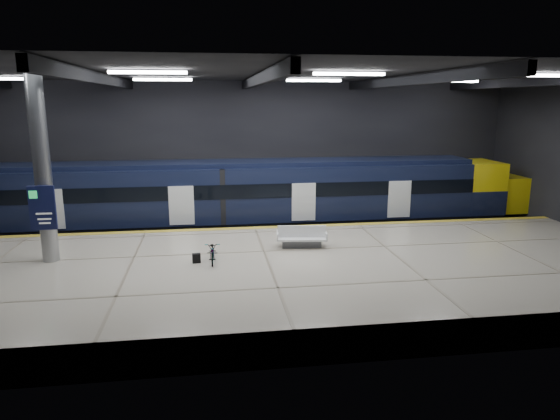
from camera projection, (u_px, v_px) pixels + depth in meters
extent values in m
plane|color=black|center=(261.00, 269.00, 20.99)|extent=(30.00, 30.00, 0.00)
cube|color=black|center=(245.00, 154.00, 27.86)|extent=(30.00, 0.10, 8.00)
cube|color=black|center=(295.00, 222.00, 12.40)|extent=(30.00, 0.10, 8.00)
cube|color=black|center=(260.00, 73.00, 19.27)|extent=(30.00, 16.00, 0.10)
cube|color=black|center=(99.00, 78.00, 18.48)|extent=(0.25, 16.00, 0.40)
cube|color=black|center=(260.00, 79.00, 19.33)|extent=(0.25, 16.00, 0.40)
cube|color=black|center=(407.00, 80.00, 20.17)|extent=(0.25, 16.00, 0.40)
cube|color=black|center=(543.00, 81.00, 21.01)|extent=(0.25, 16.00, 0.40)
cube|color=white|center=(148.00, 72.00, 16.80)|extent=(2.60, 0.18, 0.10)
cube|color=white|center=(349.00, 74.00, 17.79)|extent=(2.60, 0.18, 0.10)
cube|color=white|center=(529.00, 75.00, 18.77)|extent=(2.60, 0.18, 0.10)
cube|color=white|center=(163.00, 80.00, 22.60)|extent=(2.60, 0.18, 0.10)
cube|color=white|center=(314.00, 80.00, 23.59)|extent=(2.60, 0.18, 0.10)
cube|color=white|center=(453.00, 81.00, 24.57)|extent=(2.60, 0.18, 0.10)
cube|color=beige|center=(269.00, 277.00, 18.46)|extent=(30.00, 11.00, 1.10)
cube|color=gold|center=(255.00, 228.00, 23.41)|extent=(30.00, 0.40, 0.01)
cube|color=gray|center=(251.00, 237.00, 25.59)|extent=(30.00, 0.08, 0.16)
cube|color=gray|center=(249.00, 230.00, 26.98)|extent=(30.00, 0.08, 0.16)
cube|color=black|center=(242.00, 225.00, 26.13)|extent=(24.00, 2.58, 0.80)
cube|color=black|center=(241.00, 192.00, 25.75)|extent=(24.00, 2.80, 2.75)
cube|color=black|center=(241.00, 163.00, 25.43)|extent=(24.00, 2.30, 0.24)
cube|color=black|center=(243.00, 192.00, 24.33)|extent=(24.00, 0.04, 0.70)
cube|color=white|center=(304.00, 202.00, 24.87)|extent=(1.20, 0.05, 1.90)
cube|color=yellow|center=(476.00, 186.00, 27.58)|extent=(2.00, 2.80, 2.75)
ellipsoid|color=yellow|center=(519.00, 193.00, 28.04)|extent=(3.60, 2.52, 1.90)
cube|color=black|center=(482.00, 183.00, 27.58)|extent=(1.60, 2.38, 0.80)
cube|color=#595B60|center=(302.00, 243.00, 20.33)|extent=(1.63, 0.69, 0.30)
cube|color=white|center=(302.00, 238.00, 20.28)|extent=(2.06, 1.08, 0.08)
cube|color=white|center=(302.00, 232.00, 20.23)|extent=(1.96, 0.33, 0.49)
cube|color=white|center=(277.00, 235.00, 20.24)|extent=(0.17, 0.84, 0.30)
cube|color=white|center=(326.00, 235.00, 20.27)|extent=(0.17, 0.84, 0.30)
imported|color=#99999E|center=(213.00, 251.00, 18.38)|extent=(0.57, 1.56, 0.81)
cube|color=black|center=(196.00, 258.00, 18.34)|extent=(0.32, 0.21, 0.35)
cylinder|color=#9EA0A5|center=(42.00, 169.00, 17.92)|extent=(0.60, 0.60, 6.90)
cube|color=#0F143A|center=(42.00, 208.00, 17.80)|extent=(0.90, 0.12, 1.60)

